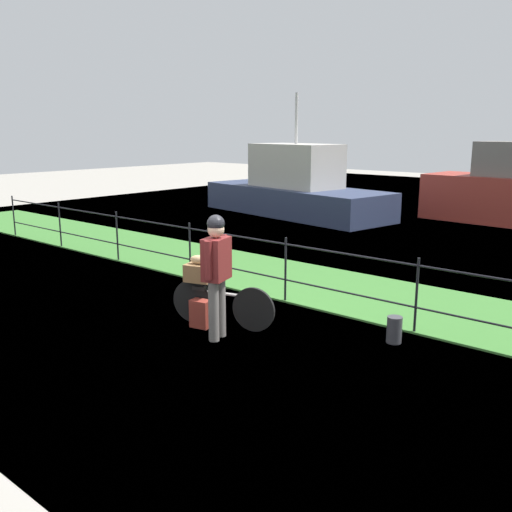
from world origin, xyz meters
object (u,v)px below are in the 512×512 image
at_px(cyclist_person, 216,266).
at_px(backpack_on_paving, 201,314).
at_px(terrier_dog, 201,259).
at_px(moored_boat_mid, 295,190).
at_px(bicycle_main, 221,304).
at_px(mooring_bollard, 394,330).
at_px(wooden_crate, 199,273).

distance_m(cyclist_person, backpack_on_paving, 0.95).
bearing_deg(terrier_dog, moored_boat_mid, 119.54).
height_order(bicycle_main, mooring_bollard, bicycle_main).
relative_size(bicycle_main, wooden_crate, 4.01).
distance_m(bicycle_main, moored_boat_mid, 11.07).
height_order(terrier_dog, mooring_bollard, terrier_dog).
relative_size(wooden_crate, terrier_dog, 1.18).
height_order(mooring_bollard, moored_boat_mid, moored_boat_mid).
xyz_separation_m(wooden_crate, backpack_on_paving, (0.13, -0.12, -0.55)).
relative_size(bicycle_main, backpack_on_paving, 3.85).
relative_size(wooden_crate, moored_boat_mid, 0.05).
distance_m(bicycle_main, wooden_crate, 0.54).
relative_size(terrier_dog, moored_boat_mid, 0.05).
distance_m(bicycle_main, backpack_on_paving, 0.32).
distance_m(wooden_crate, terrier_dog, 0.20).
distance_m(wooden_crate, backpack_on_paving, 0.58).
bearing_deg(moored_boat_mid, terrier_dog, -60.46).
bearing_deg(moored_boat_mid, wooden_crate, -60.59).
xyz_separation_m(backpack_on_paving, moored_boat_mid, (-5.52, 9.68, 0.62)).
relative_size(backpack_on_paving, moored_boat_mid, 0.06).
xyz_separation_m(mooring_bollard, moored_boat_mid, (-7.90, 8.44, 0.65)).
relative_size(cyclist_person, backpack_on_paving, 4.21).
height_order(cyclist_person, backpack_on_paving, cyclist_person).
distance_m(wooden_crate, mooring_bollard, 2.80).
relative_size(bicycle_main, moored_boat_mid, 0.22).
distance_m(terrier_dog, mooring_bollard, 2.83).
height_order(cyclist_person, moored_boat_mid, moored_boat_mid).
distance_m(bicycle_main, terrier_dog, 0.70).
height_order(bicycle_main, cyclist_person, cyclist_person).
height_order(wooden_crate, moored_boat_mid, moored_boat_mid).
bearing_deg(wooden_crate, bicycle_main, 16.89).
xyz_separation_m(cyclist_person, backpack_on_paving, (-0.49, 0.16, -0.80)).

